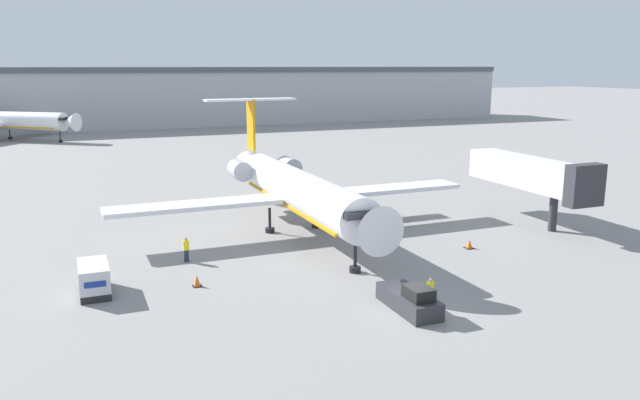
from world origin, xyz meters
name	(u,v)px	position (x,y,z in m)	size (l,w,h in m)	color
ground_plane	(412,312)	(0.00, 0.00, 0.00)	(600.00, 600.00, 0.00)	gray
terminal_building	(146,97)	(0.00, 120.00, 6.74)	(180.00, 16.80, 13.43)	#B2B2B7
airplane_main	(297,189)	(-0.15, 18.84, 3.75)	(30.83, 28.90, 10.55)	white
pushback_tug	(410,300)	(0.00, 0.35, 0.63)	(1.83, 4.78, 1.72)	#2D2D33
luggage_cart	(94,279)	(-16.65, 9.99, 0.95)	(1.77, 3.61, 1.90)	#232326
worker_near_tug	(430,291)	(1.54, 0.65, 0.85)	(0.40, 0.24, 1.63)	#232838
worker_by_wing	(186,249)	(-10.23, 14.26, 0.96)	(0.40, 0.25, 1.82)	#232838
traffic_cone_left	(197,281)	(-10.54, 8.88, 0.36)	(0.58, 0.58, 0.75)	black
traffic_cone_right	(469,244)	(10.54, 9.42, 0.32)	(0.67, 0.67, 0.68)	black
airplane_parked_far_left	(3,120)	(-28.29, 101.18, 3.75)	(27.77, 30.99, 10.53)	white
jet_bridge	(532,174)	(20.14, 14.03, 4.46)	(3.20, 14.06, 6.19)	#2D2D33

